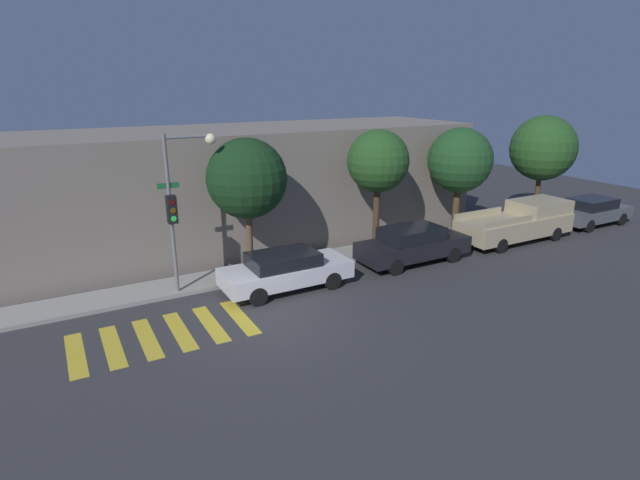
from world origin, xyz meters
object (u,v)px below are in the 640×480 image
sedan_middle (413,244)px  tree_midblock (378,162)px  pickup_truck (519,222)px  sedan_far_end (591,211)px  sedan_near_corner (286,270)px  tree_near_corner (247,179)px  tree_far_end (460,161)px  tree_behind_truck (543,148)px  traffic_light_pole (181,194)px

sedan_middle → tree_midblock: (-0.59, 1.72, 3.10)m
pickup_truck → sedan_far_end: 5.32m
sedan_near_corner → tree_near_corner: size_ratio=0.88×
sedan_near_corner → tree_far_end: (9.48, 1.72, 2.87)m
sedan_near_corner → sedan_middle: size_ratio=0.97×
sedan_near_corner → tree_behind_truck: 15.42m
sedan_middle → sedan_near_corner: bearing=-180.0°
pickup_truck → sedan_far_end: pickup_truck is taller
pickup_truck → tree_behind_truck: tree_behind_truck is taller
sedan_near_corner → tree_midblock: tree_midblock is taller
sedan_near_corner → tree_midblock: bearing=19.0°
sedan_near_corner → tree_midblock: size_ratio=0.87×
pickup_truck → tree_behind_truck: (3.24, 1.72, 2.92)m
traffic_light_pole → sedan_middle: traffic_light_pole is taller
sedan_near_corner → tree_near_corner: (-0.62, 1.72, 2.97)m
pickup_truck → tree_midblock: size_ratio=1.10×
pickup_truck → tree_behind_truck: 4.69m
sedan_near_corner → tree_near_corner: tree_near_corner is taller
pickup_truck → tree_far_end: bearing=143.0°
tree_near_corner → pickup_truck: bearing=-7.9°
tree_behind_truck → sedan_middle: bearing=-169.6°
tree_near_corner → tree_behind_truck: (15.63, 0.00, 0.12)m
sedan_far_end → traffic_light_pole: bearing=176.4°
tree_near_corner → sedan_near_corner: bearing=-70.1°
sedan_near_corner → tree_far_end: tree_far_end is taller
pickup_truck → tree_midblock: tree_midblock is taller
sedan_middle → tree_behind_truck: tree_behind_truck is taller
sedan_far_end → tree_midblock: bearing=171.9°
pickup_truck → tree_near_corner: 12.82m
tree_midblock → tree_behind_truck: bearing=0.0°
sedan_far_end → tree_behind_truck: bearing=140.4°
traffic_light_pole → sedan_far_end: (20.17, -1.27, -2.76)m
traffic_light_pole → pickup_truck: size_ratio=0.95×
traffic_light_pole → pickup_truck: (14.85, -1.27, -2.61)m
tree_far_end → traffic_light_pole: bearing=-177.9°
sedan_far_end → tree_midblock: (-12.08, 1.72, 3.14)m
tree_midblock → tree_behind_truck: size_ratio=0.95×
pickup_truck → tree_behind_truck: size_ratio=1.05×
sedan_near_corner → pickup_truck: size_ratio=0.79×
tree_near_corner → tree_behind_truck: size_ratio=0.95×
traffic_light_pole → sedan_far_end: bearing=-3.6°
sedan_middle → sedan_far_end: (11.49, -0.00, -0.04)m
sedan_near_corner → pickup_truck: (11.77, 0.00, 0.16)m
tree_behind_truck → tree_midblock: bearing=-180.0°
sedan_middle → tree_far_end: size_ratio=0.92×
tree_near_corner → sedan_far_end: bearing=-5.6°
tree_behind_truck → tree_near_corner: bearing=-180.0°
sedan_near_corner → tree_near_corner: 3.49m
sedan_near_corner → sedan_middle: 5.60m
sedan_far_end → tree_behind_truck: size_ratio=0.78×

